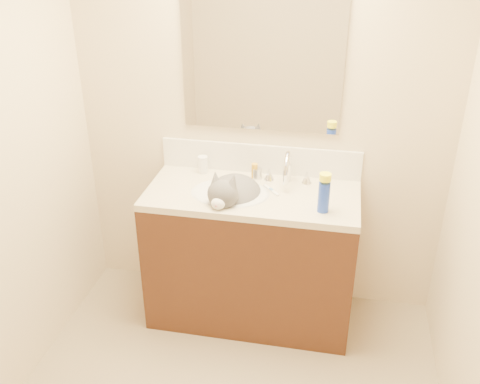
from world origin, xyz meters
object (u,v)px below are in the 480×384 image
at_px(basin, 230,204).
at_px(pill_bottle, 203,165).
at_px(spray_can, 324,197).
at_px(amber_bottle, 254,171).
at_px(cat, 232,196).
at_px(silver_jar, 257,173).
at_px(vanity_cabinet, 251,258).
at_px(faucet, 287,171).

height_order(basin, pill_bottle, pill_bottle).
height_order(basin, spray_can, spray_can).
distance_m(amber_bottle, spray_can, 0.53).
bearing_deg(cat, silver_jar, 73.49).
distance_m(pill_bottle, silver_jar, 0.34).
relative_size(silver_jar, spray_can, 0.39).
bearing_deg(vanity_cabinet, cat, -161.80).
distance_m(vanity_cabinet, spray_can, 0.68).
height_order(cat, silver_jar, cat).
distance_m(vanity_cabinet, pill_bottle, 0.64).
xyz_separation_m(basin, faucet, (0.30, 0.17, 0.16)).
bearing_deg(silver_jar, amber_bottle, 176.04).
height_order(basin, silver_jar, silver_jar).
bearing_deg(vanity_cabinet, amber_bottle, 95.85).
xyz_separation_m(pill_bottle, silver_jar, (0.33, -0.01, -0.02)).
bearing_deg(amber_bottle, faucet, -13.09).
bearing_deg(spray_can, faucet, 128.54).
xyz_separation_m(vanity_cabinet, basin, (-0.12, -0.03, 0.38)).
xyz_separation_m(vanity_cabinet, silver_jar, (-0.00, 0.18, 0.48)).
height_order(vanity_cabinet, cat, cat).
relative_size(pill_bottle, spray_can, 0.64).
relative_size(vanity_cabinet, cat, 2.55).
height_order(cat, amber_bottle, cat).
bearing_deg(basin, vanity_cabinet, 14.04).
height_order(silver_jar, spray_can, spray_can).
xyz_separation_m(faucet, spray_can, (0.22, -0.28, -0.00)).
distance_m(silver_jar, amber_bottle, 0.02).
height_order(basin, cat, cat).
bearing_deg(amber_bottle, vanity_cabinet, -84.15).
bearing_deg(spray_can, silver_jar, 141.27).
bearing_deg(silver_jar, basin, -119.11).
height_order(silver_jar, amber_bottle, amber_bottle).
distance_m(faucet, pill_bottle, 0.52).
distance_m(cat, pill_bottle, 0.33).
distance_m(cat, spray_can, 0.53).
bearing_deg(faucet, cat, -149.03).
xyz_separation_m(vanity_cabinet, spray_can, (0.40, -0.14, 0.53)).
relative_size(cat, spray_can, 2.84).
relative_size(pill_bottle, silver_jar, 1.64).
bearing_deg(faucet, vanity_cabinet, -142.71).
bearing_deg(cat, vanity_cabinet, 27.55).
relative_size(vanity_cabinet, pill_bottle, 11.36).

